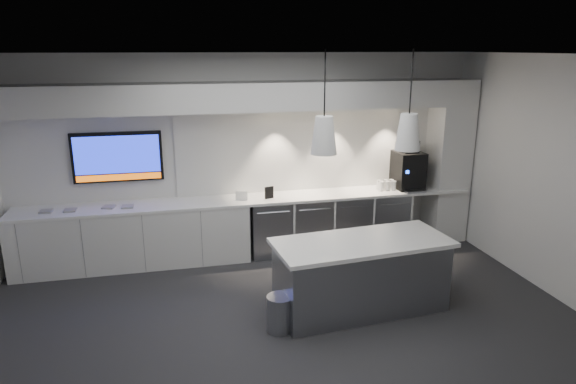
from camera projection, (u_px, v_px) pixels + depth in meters
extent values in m
plane|color=#29292B|center=(285.00, 326.00, 5.87)|extent=(7.00, 7.00, 0.00)
plane|color=black|center=(285.00, 55.00, 5.05)|extent=(7.00, 7.00, 0.00)
plane|color=white|center=(249.00, 154.00, 7.80)|extent=(7.00, 0.00, 7.00)
plane|color=white|center=(376.00, 316.00, 3.11)|extent=(7.00, 0.00, 7.00)
plane|color=white|center=(566.00, 182.00, 6.22)|extent=(0.00, 7.00, 7.00)
cube|color=white|center=(253.00, 199.00, 7.66)|extent=(6.80, 0.65, 0.04)
cube|color=silver|center=(134.00, 237.00, 7.41)|extent=(3.30, 0.63, 0.86)
cube|color=gray|center=(270.00, 227.00, 7.84)|extent=(0.60, 0.61, 0.85)
cube|color=gray|center=(309.00, 224.00, 7.98)|extent=(0.60, 0.61, 0.85)
cube|color=gray|center=(348.00, 221.00, 8.12)|extent=(0.60, 0.61, 0.85)
cube|color=gray|center=(385.00, 218.00, 8.25)|extent=(0.60, 0.61, 0.85)
cube|color=silver|center=(325.00, 148.00, 8.03)|extent=(4.60, 0.03, 1.30)
cube|color=silver|center=(251.00, 96.00, 7.27)|extent=(6.90, 0.60, 0.40)
cube|color=silver|center=(448.00, 161.00, 8.27)|extent=(0.55, 0.55, 2.60)
cube|color=black|center=(118.00, 157.00, 7.32)|extent=(1.25, 0.06, 0.72)
cube|color=#1321B4|center=(117.00, 155.00, 7.28)|extent=(1.17, 0.00, 0.54)
cube|color=#C3530B|center=(119.00, 177.00, 7.37)|extent=(1.17, 0.00, 0.09)
cube|color=gray|center=(361.00, 277.00, 6.14)|extent=(2.05, 0.97, 0.83)
cube|color=white|center=(362.00, 243.00, 6.02)|extent=(2.16, 1.08, 0.05)
cylinder|color=gray|center=(280.00, 313.00, 5.72)|extent=(0.38, 0.38, 0.42)
cube|color=black|center=(408.00, 170.00, 8.15)|extent=(0.43, 0.48, 0.58)
cube|color=black|center=(410.00, 146.00, 8.05)|extent=(0.23, 0.23, 0.19)
cube|color=gray|center=(414.00, 191.00, 7.99)|extent=(0.32, 0.20, 0.03)
cube|color=black|center=(269.00, 193.00, 7.62)|extent=(0.14, 0.06, 0.18)
cube|color=white|center=(242.00, 196.00, 7.54)|extent=(0.18, 0.07, 0.14)
cube|color=#969696|center=(46.00, 211.00, 7.00)|extent=(0.17, 0.17, 0.02)
cube|color=#969696|center=(70.00, 210.00, 7.05)|extent=(0.16, 0.16, 0.02)
cube|color=#969696|center=(109.00, 207.00, 7.19)|extent=(0.20, 0.20, 0.02)
cube|color=#969696|center=(128.00, 207.00, 7.21)|extent=(0.16, 0.16, 0.02)
cone|color=silver|center=(324.00, 135.00, 5.56)|extent=(0.29, 0.29, 0.41)
cylinder|color=black|center=(325.00, 83.00, 5.41)|extent=(0.02, 0.02, 0.70)
cone|color=silver|center=(408.00, 132.00, 5.78)|extent=(0.29, 0.29, 0.41)
cylinder|color=black|center=(411.00, 82.00, 5.63)|extent=(0.02, 0.02, 0.70)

